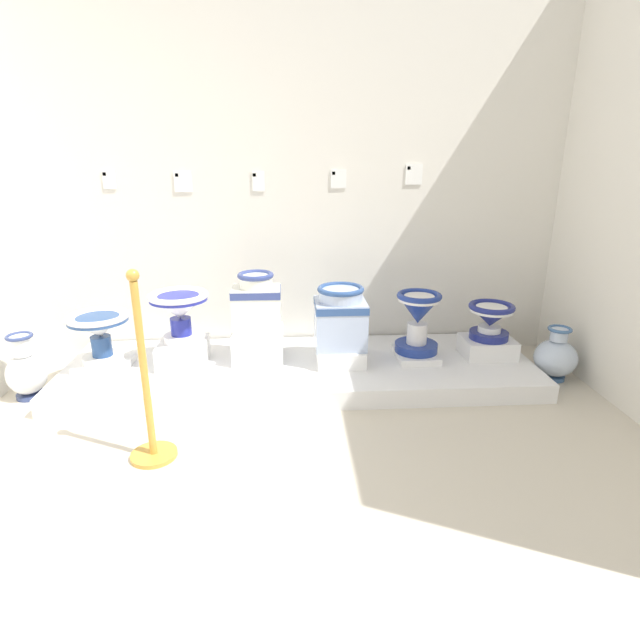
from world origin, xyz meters
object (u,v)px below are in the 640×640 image
info_placard_second (183,181)px  decorative_vase_corner (556,357)px  info_placard_third (258,181)px  plinth_block_squat_floral (258,344)px  antique_toilet_broad_patterned (340,315)px  antique_toilet_central_ornate (491,317)px  info_placard_fifth (414,174)px  plinth_block_tall_cobalt (183,353)px  plinth_block_broad_patterned (340,353)px  plinth_block_rightmost (416,354)px  stanchion_post_near_left (148,404)px  antique_toilet_rightmost (418,316)px  antique_toilet_tall_cobalt (179,307)px  plinth_block_leftmost (104,365)px  decorative_vase_companion (26,371)px  plinth_block_central_ornate (487,347)px  antique_toilet_leftmost (99,328)px  info_placard_fourth (338,179)px  antique_toilet_squat_floral (257,302)px  info_placard_first (109,179)px

info_placard_second → decorative_vase_corner: size_ratio=0.39×
info_placard_third → decorative_vase_corner: 2.54m
plinth_block_squat_floral → antique_toilet_broad_patterned: bearing=-9.1°
antique_toilet_central_ornate → info_placard_fifth: 1.23m
plinth_block_squat_floral → plinth_block_tall_cobalt: bearing=-173.2°
plinth_block_broad_patterned → plinth_block_squat_floral: bearing=170.9°
plinth_block_rightmost → stanchion_post_near_left: stanchion_post_near_left is taller
antique_toilet_rightmost → antique_toilet_tall_cobalt: bearing=-179.8°
info_placard_second → decorative_vase_corner: 3.03m
antique_toilet_tall_cobalt → plinth_block_leftmost: bearing=-174.7°
decorative_vase_companion → decorative_vase_corner: decorative_vase_companion is taller
plinth_block_central_ornate → info_placard_second: info_placard_second is taller
plinth_block_leftmost → plinth_block_squat_floral: 1.09m
plinth_block_squat_floral → info_placard_fifth: 1.74m
plinth_block_rightmost → plinth_block_leftmost: bearing=-178.6°
plinth_block_squat_floral → antique_toilet_central_ornate: bearing=-2.0°
plinth_block_central_ornate → info_placard_fifth: 1.42m
plinth_block_broad_patterned → plinth_block_tall_cobalt: bearing=178.4°
plinth_block_tall_cobalt → decorative_vase_companion: 1.03m
info_placard_fifth → plinth_block_tall_cobalt: bearing=-163.6°
plinth_block_broad_patterned → plinth_block_central_ornate: plinth_block_central_ornate is taller
plinth_block_broad_patterned → antique_toilet_rightmost: 0.63m
plinth_block_central_ornate → antique_toilet_central_ornate: 0.23m
antique_toilet_leftmost → stanchion_post_near_left: 1.10m
info_placard_second → info_placard_fourth: (1.16, -0.00, 0.02)m
antique_toilet_broad_patterned → decorative_vase_companion: size_ratio=0.98×
info_placard_second → antique_toilet_squat_floral: bearing=-39.8°
antique_toilet_rightmost → info_placard_second: (-1.70, 0.51, 0.92)m
info_placard_first → info_placard_fourth: (1.70, 0.00, 0.00)m
antique_toilet_broad_patterned → info_placard_fourth: (0.03, 0.54, 0.91)m
antique_toilet_central_ornate → decorative_vase_companion: (-3.25, -0.21, -0.24)m
antique_toilet_broad_patterned → plinth_block_rightmost: bearing=3.7°
info_placard_second → decorative_vase_companion: size_ratio=0.34×
plinth_block_tall_cobalt → plinth_block_central_ornate: plinth_block_tall_cobalt is taller
stanchion_post_near_left → antique_toilet_broad_patterned: bearing=40.5°
info_placard_third → antique_toilet_squat_floral: bearing=-92.7°
decorative_vase_corner → plinth_block_squat_floral: bearing=174.3°
antique_toilet_squat_floral → info_placard_fourth: 1.13m
antique_toilet_tall_cobalt → plinth_block_rightmost: (1.70, 0.00, -0.40)m
plinth_block_squat_floral → antique_toilet_squat_floral: (0.00, 0.00, 0.33)m
plinth_block_rightmost → info_placard_fifth: 1.37m
plinth_block_broad_patterned → antique_toilet_central_ornate: antique_toilet_central_ornate is taller
info_placard_first → plinth_block_squat_floral: bearing=-22.6°
info_placard_fourth → plinth_block_broad_patterned: bearing=-93.1°
antique_toilet_rightmost → plinth_block_central_ornate: 0.60m
antique_toilet_tall_cobalt → plinth_block_broad_patterned: 1.19m
antique_toilet_tall_cobalt → antique_toilet_broad_patterned: antique_toilet_broad_patterned is taller
info_placard_third → info_placard_first: bearing=-180.0°
antique_toilet_squat_floral → antique_toilet_rightmost: antique_toilet_squat_floral is taller
plinth_block_leftmost → plinth_block_squat_floral: plinth_block_squat_floral is taller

